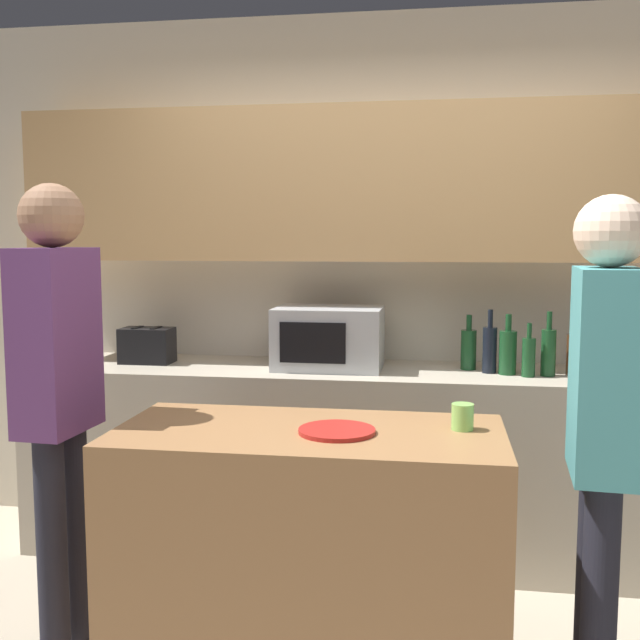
% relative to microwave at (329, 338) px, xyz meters
% --- Properties ---
extents(back_wall, '(6.40, 0.40, 2.70)m').
position_rel_microwave_xyz_m(back_wall, '(0.30, 0.26, 0.46)').
color(back_wall, beige).
rests_on(back_wall, ground_plane).
extents(back_counter, '(3.60, 0.62, 0.93)m').
position_rel_microwave_xyz_m(back_counter, '(0.30, -0.01, -0.61)').
color(back_counter, '#B7AD99').
rests_on(back_counter, ground_plane).
extents(kitchen_island, '(1.33, 0.64, 0.91)m').
position_rel_microwave_xyz_m(kitchen_island, '(0.09, -1.13, -0.62)').
color(kitchen_island, '#996B42').
rests_on(kitchen_island, ground_plane).
extents(microwave, '(0.52, 0.39, 0.30)m').
position_rel_microwave_xyz_m(microwave, '(0.00, 0.00, 0.00)').
color(microwave, '#B7BABC').
rests_on(microwave, back_counter).
extents(toaster, '(0.26, 0.16, 0.18)m').
position_rel_microwave_xyz_m(toaster, '(-0.94, 0.00, -0.06)').
color(toaster, black).
rests_on(toaster, back_counter).
extents(bottle_0, '(0.07, 0.07, 0.27)m').
position_rel_microwave_xyz_m(bottle_0, '(0.68, 0.06, -0.05)').
color(bottle_0, '#194723').
rests_on(bottle_0, back_counter).
extents(bottle_1, '(0.07, 0.07, 0.30)m').
position_rel_microwave_xyz_m(bottle_1, '(0.77, -0.02, -0.03)').
color(bottle_1, black).
rests_on(bottle_1, back_counter).
extents(bottle_2, '(0.08, 0.08, 0.28)m').
position_rel_microwave_xyz_m(bottle_2, '(0.85, -0.05, -0.04)').
color(bottle_2, '#194723').
rests_on(bottle_2, back_counter).
extents(bottle_3, '(0.06, 0.06, 0.25)m').
position_rel_microwave_xyz_m(bottle_3, '(0.94, -0.09, -0.05)').
color(bottle_3, '#194723').
rests_on(bottle_3, back_counter).
extents(bottle_4, '(0.07, 0.07, 0.30)m').
position_rel_microwave_xyz_m(bottle_4, '(1.04, -0.06, -0.03)').
color(bottle_4, '#194723').
rests_on(bottle_4, back_counter).
extents(bottle_5, '(0.07, 0.07, 0.26)m').
position_rel_microwave_xyz_m(bottle_5, '(1.16, -0.02, -0.05)').
color(bottle_5, '#472814').
rests_on(bottle_5, back_counter).
extents(bottle_6, '(0.07, 0.07, 0.28)m').
position_rel_microwave_xyz_m(bottle_6, '(1.24, -0.05, -0.04)').
color(bottle_6, '#472814').
rests_on(bottle_6, back_counter).
extents(bottle_7, '(0.07, 0.07, 0.29)m').
position_rel_microwave_xyz_m(bottle_7, '(1.35, 0.02, -0.04)').
color(bottle_7, black).
rests_on(bottle_7, back_counter).
extents(plate_on_island, '(0.26, 0.26, 0.01)m').
position_rel_microwave_xyz_m(plate_on_island, '(0.20, -1.17, -0.16)').
color(plate_on_island, red).
rests_on(plate_on_island, kitchen_island).
extents(cup_0, '(0.08, 0.08, 0.09)m').
position_rel_microwave_xyz_m(cup_0, '(0.61, -1.06, -0.12)').
color(cup_0, '#92D363').
rests_on(cup_0, kitchen_island).
extents(person_left, '(0.23, 0.35, 1.76)m').
position_rel_microwave_xyz_m(person_left, '(-0.85, -1.08, -0.02)').
color(person_left, black).
rests_on(person_left, ground_plane).
extents(person_center, '(0.22, 0.35, 1.70)m').
position_rel_microwave_xyz_m(person_center, '(1.04, -1.21, -0.06)').
color(person_center, black).
rests_on(person_center, ground_plane).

